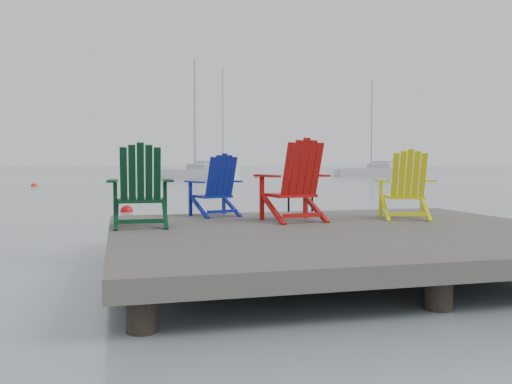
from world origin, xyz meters
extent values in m
plane|color=slate|center=(0.00, 0.00, 0.00)|extent=(400.00, 400.00, 0.00)
cube|color=#292724|center=(0.00, 0.00, 0.40)|extent=(6.00, 5.00, 0.20)
cylinder|color=black|center=(-2.70, -2.20, -0.30)|extent=(0.26, 0.26, 1.20)
cylinder|color=black|center=(0.00, -2.20, -0.30)|extent=(0.26, 0.26, 1.20)
cylinder|color=black|center=(-2.70, 2.20, -0.30)|extent=(0.26, 0.26, 1.20)
cylinder|color=black|center=(0.00, 2.20, -0.30)|extent=(0.26, 0.26, 1.20)
cylinder|color=black|center=(2.70, 2.20, -0.30)|extent=(0.26, 0.26, 1.20)
cylinder|color=black|center=(0.03, 2.45, 0.95)|extent=(0.04, 0.04, 0.90)
cylinder|color=black|center=(0.47, 2.45, 0.95)|extent=(0.04, 0.04, 0.90)
cylinder|color=black|center=(0.25, 2.45, 1.38)|extent=(0.48, 0.04, 0.04)
cylinder|color=black|center=(0.25, 2.45, 1.05)|extent=(0.44, 0.03, 0.03)
cube|color=#093119|center=(-2.58, 0.90, 0.85)|extent=(0.59, 0.53, 0.04)
cube|color=#093119|center=(-2.91, 1.12, 0.80)|extent=(0.05, 0.05, 0.61)
cube|color=#093119|center=(-2.23, 1.10, 0.80)|extent=(0.05, 0.05, 0.61)
cube|color=#093119|center=(-2.95, 0.89, 1.12)|extent=(0.15, 0.66, 0.03)
cube|color=#093119|center=(-2.21, 0.87, 1.12)|extent=(0.15, 0.66, 0.03)
cube|color=#093119|center=(-2.59, 0.55, 1.21)|extent=(0.54, 0.29, 0.74)
cube|color=navy|center=(-1.38, 2.10, 0.82)|extent=(0.63, 0.59, 0.04)
cube|color=navy|center=(-1.73, 2.20, 0.77)|extent=(0.06, 0.06, 0.54)
cube|color=navy|center=(-1.15, 2.37, 0.77)|extent=(0.06, 0.06, 0.54)
cube|color=navy|center=(-1.70, 1.99, 1.06)|extent=(0.28, 0.60, 0.03)
cube|color=navy|center=(-1.06, 2.18, 1.06)|extent=(0.28, 0.60, 0.03)
cube|color=navy|center=(-1.29, 1.80, 1.14)|extent=(0.53, 0.37, 0.67)
cube|color=#AA0E0C|center=(-0.38, 1.08, 0.88)|extent=(0.69, 0.63, 0.05)
cube|color=#AA0E0C|center=(-0.78, 1.26, 0.83)|extent=(0.06, 0.06, 0.66)
cube|color=#AA0E0C|center=(-0.05, 1.36, 0.83)|extent=(0.06, 0.06, 0.66)
cube|color=#AA0E0C|center=(-0.77, 1.00, 1.17)|extent=(0.23, 0.72, 0.03)
cube|color=#AA0E0C|center=(0.02, 1.11, 1.17)|extent=(0.23, 0.72, 0.03)
cube|color=#AA0E0C|center=(-0.33, 0.70, 1.27)|extent=(0.61, 0.37, 0.80)
cube|color=#E7ED0D|center=(1.42, 0.94, 0.83)|extent=(0.67, 0.63, 0.04)
cube|color=#E7ED0D|center=(1.18, 1.23, 0.79)|extent=(0.06, 0.06, 0.58)
cube|color=#E7ED0D|center=(1.79, 1.03, 0.79)|extent=(0.06, 0.06, 0.58)
cube|color=#E7ED0D|center=(1.08, 1.03, 1.09)|extent=(0.31, 0.63, 0.03)
cube|color=#E7ED0D|center=(1.75, 0.81, 1.09)|extent=(0.31, 0.63, 0.03)
cube|color=#E7ED0D|center=(1.32, 0.63, 1.18)|extent=(0.56, 0.41, 0.70)
cube|color=silver|center=(3.74, 39.12, 0.25)|extent=(5.78, 7.28, 1.10)
cube|color=#9E9EA3|center=(3.94, 38.81, 0.95)|extent=(2.38, 2.62, 0.55)
cylinder|color=gray|center=(3.53, 39.43, 5.47)|extent=(0.12, 0.12, 9.34)
cube|color=silver|center=(9.48, 58.43, 0.25)|extent=(6.25, 9.79, 1.10)
cube|color=#9E9EA3|center=(9.28, 57.99, 0.95)|extent=(2.79, 3.35, 0.55)
cylinder|color=gray|center=(9.67, 58.87, 6.81)|extent=(0.12, 0.12, 12.02)
cube|color=silver|center=(21.59, 42.02, 0.25)|extent=(7.02, 3.88, 1.10)
cube|color=#9E9EA3|center=(21.92, 41.91, 0.95)|extent=(2.34, 1.83, 0.55)
cylinder|color=gray|center=(21.27, 42.13, 5.06)|extent=(0.12, 0.12, 8.52)
sphere|color=#BB0B0D|center=(-2.65, 8.82, 0.00)|extent=(0.35, 0.35, 0.35)
sphere|color=red|center=(-7.55, 26.65, 0.00)|extent=(0.36, 0.36, 0.36)
sphere|color=red|center=(7.67, 25.14, 0.00)|extent=(0.40, 0.40, 0.40)
sphere|color=#E4470D|center=(9.09, 40.00, 0.00)|extent=(0.33, 0.33, 0.33)
camera|label=1|loc=(-2.88, -6.60, 1.37)|focal=38.00mm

